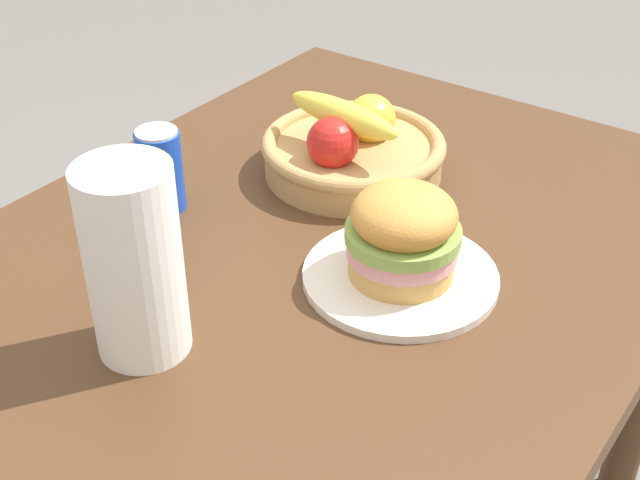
# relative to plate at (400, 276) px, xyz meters

# --- Properties ---
(dining_table) EXTENTS (1.40, 0.90, 0.75)m
(dining_table) POSITION_rel_plate_xyz_m (-0.10, 0.13, -0.11)
(dining_table) COLOR #4C301C
(dining_table) RESTS_ON ground_plane
(plate) EXTENTS (0.26, 0.26, 0.01)m
(plate) POSITION_rel_plate_xyz_m (0.00, 0.00, 0.00)
(plate) COLOR silver
(plate) RESTS_ON dining_table
(sandwich) EXTENTS (0.15, 0.15, 0.13)m
(sandwich) POSITION_rel_plate_xyz_m (0.00, 0.00, 0.07)
(sandwich) COLOR tan
(sandwich) RESTS_ON plate
(soda_can) EXTENTS (0.07, 0.07, 0.13)m
(soda_can) POSITION_rel_plate_xyz_m (-0.05, 0.38, 0.06)
(soda_can) COLOR blue
(soda_can) RESTS_ON dining_table
(fruit_basket) EXTENTS (0.29, 0.29, 0.14)m
(fruit_basket) POSITION_rel_plate_xyz_m (0.20, 0.21, 0.04)
(fruit_basket) COLOR tan
(fruit_basket) RESTS_ON dining_table
(paper_towel_roll) EXTENTS (0.11, 0.11, 0.24)m
(paper_towel_roll) POSITION_rel_plate_xyz_m (-0.29, 0.18, 0.11)
(paper_towel_roll) COLOR white
(paper_towel_roll) RESTS_ON dining_table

